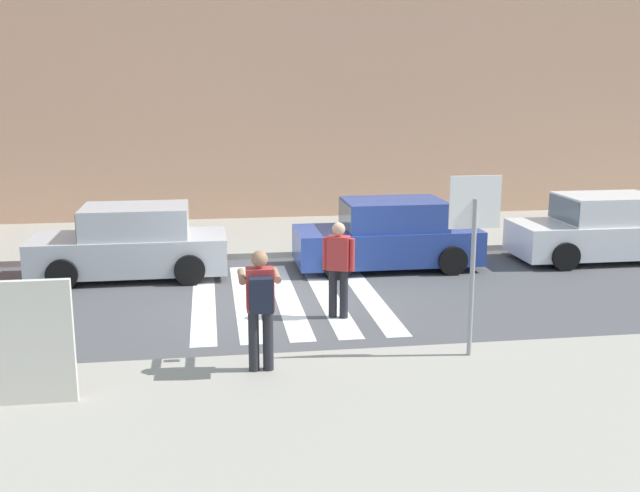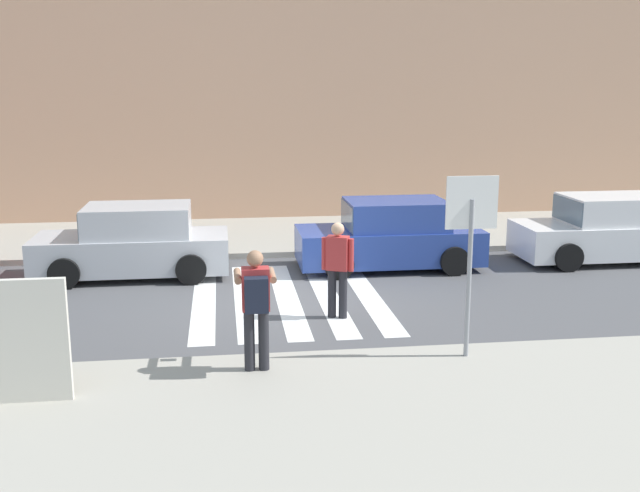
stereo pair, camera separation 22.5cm
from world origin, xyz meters
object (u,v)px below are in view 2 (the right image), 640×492
parked_car_silver (134,243)px  stop_sign (471,226)px  parked_car_blue (391,236)px  parked_car_white (606,231)px  pedestrian_crossing (338,265)px  advertising_board (24,341)px  photographer_with_backpack (256,300)px

parked_car_silver → stop_sign: bearing=-47.8°
parked_car_blue → parked_car_white: (5.16, 0.00, 0.00)m
pedestrian_crossing → advertising_board: bearing=-143.5°
stop_sign → photographer_with_backpack: stop_sign is taller
photographer_with_backpack → pedestrian_crossing: size_ratio=1.00×
stop_sign → parked_car_blue: size_ratio=0.65×
pedestrian_crossing → parked_car_blue: pedestrian_crossing is taller
parked_car_blue → advertising_board: 9.25m
stop_sign → photographer_with_backpack: size_ratio=1.55×
parked_car_silver → parked_car_white: size_ratio=1.00×
stop_sign → advertising_board: (-6.03, -0.83, -1.15)m
parked_car_white → advertising_board: advertising_board is taller
pedestrian_crossing → parked_car_white: pedestrian_crossing is taller
pedestrian_crossing → parked_car_silver: 5.23m
photographer_with_backpack → parked_car_silver: photographer_with_backpack is taller
pedestrian_crossing → advertising_board: (-4.50, -3.33, -0.03)m
stop_sign → advertising_board: bearing=-172.2°
photographer_with_backpack → pedestrian_crossing: bearing=59.7°
photographer_with_backpack → parked_car_white: 10.49m
photographer_with_backpack → parked_car_blue: (3.32, 6.17, -0.44)m
photographer_with_backpack → parked_car_blue: size_ratio=0.42×
photographer_with_backpack → parked_car_blue: bearing=61.7°
parked_car_white → pedestrian_crossing: bearing=-153.2°
pedestrian_crossing → parked_car_blue: bearing=63.3°
stop_sign → parked_car_blue: bearing=87.9°
stop_sign → advertising_board: 6.19m
photographer_with_backpack → parked_car_silver: size_ratio=0.42×
stop_sign → parked_car_silver: bearing=132.2°
parked_car_silver → advertising_board: 6.85m
pedestrian_crossing → parked_car_white: (6.91, 3.49, -0.25)m
pedestrian_crossing → parked_car_silver: (-3.89, 3.49, -0.25)m
pedestrian_crossing → parked_car_silver: bearing=138.1°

